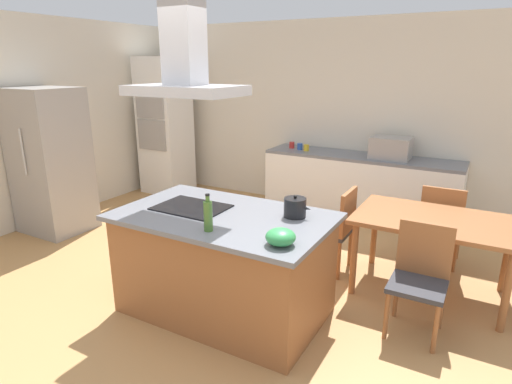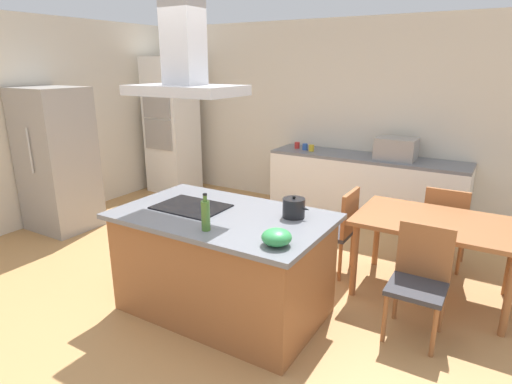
% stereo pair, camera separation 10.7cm
% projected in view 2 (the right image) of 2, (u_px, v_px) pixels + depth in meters
% --- Properties ---
extents(ground, '(16.00, 16.00, 0.00)m').
position_uv_depth(ground, '(298.00, 249.00, 5.01)').
color(ground, tan).
extents(wall_back, '(7.20, 0.10, 2.70)m').
position_uv_depth(wall_back, '(354.00, 118.00, 6.05)').
color(wall_back, beige).
rests_on(wall_back, ground).
extents(wall_left, '(0.10, 8.80, 2.70)m').
position_uv_depth(wall_left, '(61.00, 119.00, 5.91)').
color(wall_left, beige).
rests_on(wall_left, ground).
extents(kitchen_island, '(1.78, 1.08, 0.90)m').
position_uv_depth(kitchen_island, '(223.00, 263.00, 3.65)').
color(kitchen_island, '#995B33').
rests_on(kitchen_island, ground).
extents(cooktop, '(0.60, 0.44, 0.01)m').
position_uv_depth(cooktop, '(191.00, 207.00, 3.68)').
color(cooktop, black).
rests_on(cooktop, kitchen_island).
extents(tea_kettle, '(0.23, 0.18, 0.18)m').
position_uv_depth(tea_kettle, '(294.00, 208.00, 3.43)').
color(tea_kettle, black).
rests_on(tea_kettle, kitchen_island).
extents(olive_oil_bottle, '(0.07, 0.07, 0.29)m').
position_uv_depth(olive_oil_bottle, '(206.00, 215.00, 3.14)').
color(olive_oil_bottle, '#47722D').
rests_on(olive_oil_bottle, kitchen_island).
extents(mixing_bowl, '(0.21, 0.21, 0.12)m').
position_uv_depth(mixing_bowl, '(277.00, 237.00, 2.90)').
color(mixing_bowl, '#33934C').
rests_on(mixing_bowl, kitchen_island).
extents(back_counter, '(2.62, 0.62, 0.90)m').
position_uv_depth(back_counter, '(364.00, 188.00, 5.84)').
color(back_counter, white).
rests_on(back_counter, ground).
extents(countertop_microwave, '(0.50, 0.38, 0.28)m').
position_uv_depth(countertop_microwave, '(396.00, 149.00, 5.49)').
color(countertop_microwave, '#9E9993').
rests_on(countertop_microwave, back_counter).
extents(coffee_mug_red, '(0.08, 0.08, 0.09)m').
position_uv_depth(coffee_mug_red, '(297.00, 145.00, 6.23)').
color(coffee_mug_red, red).
rests_on(coffee_mug_red, back_counter).
extents(coffee_mug_blue, '(0.08, 0.08, 0.09)m').
position_uv_depth(coffee_mug_blue, '(305.00, 147.00, 6.12)').
color(coffee_mug_blue, '#2D56B2').
rests_on(coffee_mug_blue, back_counter).
extents(coffee_mug_yellow, '(0.08, 0.08, 0.09)m').
position_uv_depth(coffee_mug_yellow, '(311.00, 148.00, 6.03)').
color(coffee_mug_yellow, gold).
rests_on(coffee_mug_yellow, back_counter).
extents(wall_oven_stack, '(0.70, 0.66, 2.20)m').
position_uv_depth(wall_oven_stack, '(172.00, 126.00, 7.06)').
color(wall_oven_stack, white).
rests_on(wall_oven_stack, ground).
extents(refrigerator, '(0.80, 0.73, 1.82)m').
position_uv_depth(refrigerator, '(57.00, 160.00, 5.44)').
color(refrigerator, '#9E9993').
rests_on(refrigerator, ground).
extents(dining_table, '(1.40, 0.90, 0.75)m').
position_uv_depth(dining_table, '(437.00, 229.00, 3.83)').
color(dining_table, '#995B33').
rests_on(dining_table, ground).
extents(chair_at_left_end, '(0.42, 0.42, 0.89)m').
position_uv_depth(chair_at_left_end, '(339.00, 226.00, 4.33)').
color(chair_at_left_end, '#333338').
rests_on(chair_at_left_end, ground).
extents(chair_facing_back_wall, '(0.42, 0.42, 0.89)m').
position_uv_depth(chair_facing_back_wall, '(445.00, 222.00, 4.42)').
color(chair_facing_back_wall, '#333338').
rests_on(chair_facing_back_wall, ground).
extents(chair_facing_island, '(0.42, 0.42, 0.89)m').
position_uv_depth(chair_facing_island, '(420.00, 275.00, 3.33)').
color(chair_facing_island, '#333338').
rests_on(chair_facing_island, ground).
extents(range_hood, '(0.90, 0.55, 0.78)m').
position_uv_depth(range_hood, '(184.00, 63.00, 3.33)').
color(range_hood, '#ADADB2').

